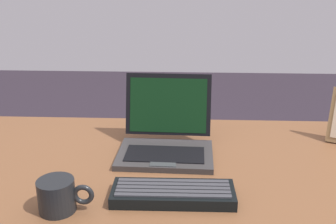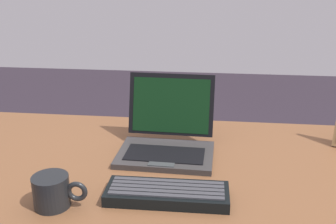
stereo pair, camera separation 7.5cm
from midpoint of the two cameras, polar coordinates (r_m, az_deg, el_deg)
The scene contains 4 objects.
desk at distance 1.24m, azimuth 4.09°, elevation -11.41°, with size 1.70×0.75×0.73m.
laptop_front at distance 1.25m, azimuth 1.62°, elevation -3.83°, with size 0.30×0.27×0.23m.
external_keyboard at distance 1.03m, azimuth 2.01°, elevation -11.64°, with size 0.31×0.11×0.03m.
coffee_mug at distance 1.02m, azimuth -14.18°, elevation -11.02°, with size 0.14×0.09×0.08m.
Camera 2 is at (0.07, -1.06, 1.29)m, focal length 42.48 mm.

